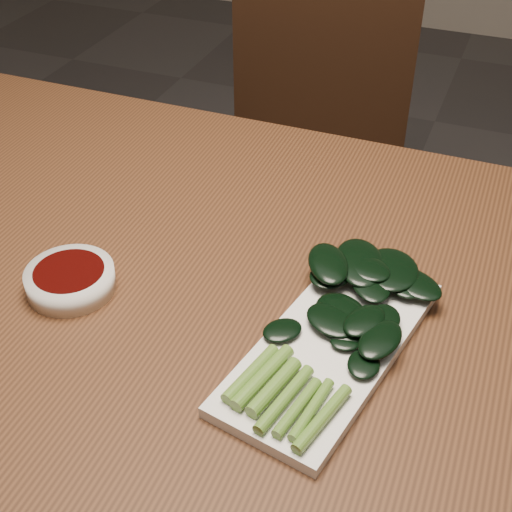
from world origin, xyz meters
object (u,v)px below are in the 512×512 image
object	(u,v)px
sauce_bowl	(70,279)
serving_plate	(331,346)
chair_far	(310,159)
table	(234,322)
gai_lan	(351,302)

from	to	relation	value
sauce_bowl	serving_plate	bearing A→B (deg)	2.76
serving_plate	sauce_bowl	bearing A→B (deg)	-177.24
chair_far	serving_plate	xyz separation A→B (m)	(0.28, -0.81, 0.27)
sauce_bowl	table	bearing A→B (deg)	26.68
table	gai_lan	bearing A→B (deg)	-6.02
table	chair_far	distance (m)	0.78
table	chair_far	bearing A→B (deg)	99.98
chair_far	sauce_bowl	bearing A→B (deg)	-100.89
gai_lan	table	bearing A→B (deg)	173.98
chair_far	serving_plate	bearing A→B (deg)	-79.13
serving_plate	table	bearing A→B (deg)	153.75
sauce_bowl	gai_lan	distance (m)	0.33
gai_lan	serving_plate	bearing A→B (deg)	-95.67
chair_far	sauce_bowl	distance (m)	0.88
chair_far	gai_lan	bearing A→B (deg)	-77.48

